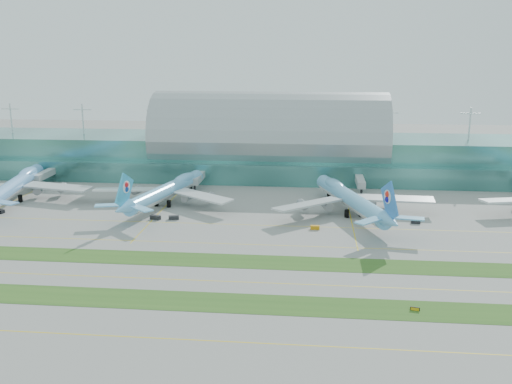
# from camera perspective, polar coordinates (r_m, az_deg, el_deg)

# --- Properties ---
(ground) EXTENTS (700.00, 700.00, 0.00)m
(ground) POSITION_cam_1_polar(r_m,az_deg,el_deg) (176.32, -1.75, -7.17)
(ground) COLOR gray
(ground) RESTS_ON ground
(terminal) EXTENTS (340.00, 69.10, 36.00)m
(terminal) POSITION_cam_1_polar(r_m,az_deg,el_deg) (296.73, 1.39, 4.43)
(terminal) COLOR #3D7A75
(terminal) RESTS_ON ground
(grass_strip_near) EXTENTS (420.00, 12.00, 0.08)m
(grass_strip_near) POSITION_cam_1_polar(r_m,az_deg,el_deg) (150.80, -3.12, -10.99)
(grass_strip_near) COLOR #2D591E
(grass_strip_near) RESTS_ON ground
(grass_strip_far) EXTENTS (420.00, 12.00, 0.08)m
(grass_strip_far) POSITION_cam_1_polar(r_m,az_deg,el_deg) (178.16, -1.67, -6.93)
(grass_strip_far) COLOR #2D591E
(grass_strip_far) RESTS_ON ground
(taxiline_a) EXTENTS (420.00, 0.35, 0.01)m
(taxiline_a) POSITION_cam_1_polar(r_m,az_deg,el_deg) (133.21, -4.44, -14.61)
(taxiline_a) COLOR yellow
(taxiline_a) RESTS_ON ground
(taxiline_b) EXTENTS (420.00, 0.35, 0.01)m
(taxiline_b) POSITION_cam_1_polar(r_m,az_deg,el_deg) (163.47, -2.37, -8.94)
(taxiline_b) COLOR yellow
(taxiline_b) RESTS_ON ground
(taxiline_c) EXTENTS (420.00, 0.35, 0.01)m
(taxiline_c) POSITION_cam_1_polar(r_m,az_deg,el_deg) (193.08, -1.07, -5.25)
(taxiline_c) COLOR yellow
(taxiline_c) RESTS_ON ground
(taxiline_d) EXTENTS (420.00, 0.35, 0.01)m
(taxiline_d) POSITION_cam_1_polar(r_m,az_deg,el_deg) (213.84, -0.39, -3.31)
(taxiline_d) COLOR yellow
(taxiline_d) RESTS_ON ground
(airliner_a) EXTENTS (68.18, 78.21, 21.60)m
(airliner_a) POSITION_cam_1_polar(r_m,az_deg,el_deg) (269.62, -22.94, 0.68)
(airliner_a) COLOR #6EAFF3
(airliner_a) RESTS_ON ground
(airliner_b) EXTENTS (62.84, 72.52, 20.21)m
(airliner_b) POSITION_cam_1_polar(r_m,az_deg,el_deg) (243.76, -8.89, 0.21)
(airliner_b) COLOR #71C5FA
(airliner_b) RESTS_ON ground
(airliner_c) EXTENTS (64.07, 74.48, 21.14)m
(airliner_c) POSITION_cam_1_polar(r_m,az_deg,el_deg) (229.51, 9.40, -0.60)
(airliner_c) COLOR #65B0DE
(airliner_c) RESTS_ON ground
(gse_b) EXTENTS (4.17, 3.10, 1.46)m
(gse_b) POSITION_cam_1_polar(r_m,az_deg,el_deg) (251.07, -24.27, -1.78)
(gse_b) COLOR black
(gse_b) RESTS_ON ground
(gse_c) EXTENTS (4.26, 2.68, 1.49)m
(gse_c) POSITION_cam_1_polar(r_m,az_deg,el_deg) (222.80, -8.23, -2.54)
(gse_c) COLOR black
(gse_c) RESTS_ON ground
(gse_d) EXTENTS (4.43, 2.97, 1.61)m
(gse_d) POSITION_cam_1_polar(r_m,az_deg,el_deg) (223.89, -10.03, -2.52)
(gse_d) COLOR black
(gse_d) RESTS_ON ground
(gse_e) EXTENTS (3.35, 1.72, 1.44)m
(gse_e) POSITION_cam_1_polar(r_m,az_deg,el_deg) (209.63, 5.92, -3.54)
(gse_e) COLOR #C67E0B
(gse_e) RESTS_ON ground
(gse_f) EXTENTS (3.48, 2.19, 1.44)m
(gse_f) POSITION_cam_1_polar(r_m,az_deg,el_deg) (223.90, 15.68, -2.86)
(gse_f) COLOR black
(gse_f) RESTS_ON ground
(taxiway_sign_east) EXTENTS (2.38, 0.82, 1.01)m
(taxiway_sign_east) POSITION_cam_1_polar(r_m,az_deg,el_deg) (151.54, 15.60, -11.20)
(taxiway_sign_east) COLOR black
(taxiway_sign_east) RESTS_ON ground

